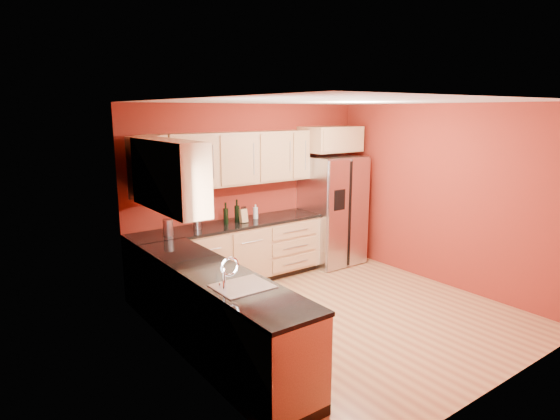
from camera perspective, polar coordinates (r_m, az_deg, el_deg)
name	(u,v)px	position (r m, az deg, el deg)	size (l,w,h in m)	color
floor	(338,315)	(6.02, 7.11, -12.59)	(4.00, 4.00, 0.00)	#9D5E3C
ceiling	(344,101)	(5.48, 7.83, 13.00)	(4.00, 4.00, 0.00)	white
wall_back	(250,191)	(7.16, -3.64, 2.36)	(4.00, 0.04, 2.60)	maroon
wall_front	(504,254)	(4.43, 25.63, -4.84)	(4.00, 0.04, 2.60)	maroon
wall_left	(186,240)	(4.50, -11.39, -3.62)	(0.04, 4.00, 2.60)	maroon
wall_right	(443,196)	(7.11, 19.22, 1.66)	(0.04, 4.00, 2.60)	maroon
base_cabinets_back	(230,256)	(6.83, -6.09, -5.58)	(2.90, 0.60, 0.88)	#9D6E4C
base_cabinets_left	(217,317)	(4.92, -7.72, -12.79)	(0.60, 2.80, 0.88)	#9D6E4C
countertop_back	(230,225)	(6.70, -6.13, -1.84)	(2.90, 0.62, 0.04)	black
countertop_left	(216,274)	(4.75, -7.77, -7.72)	(0.62, 2.80, 0.04)	black
upper_cabinets_back	(241,158)	(6.82, -4.73, 6.32)	(2.30, 0.33, 0.75)	#9D6E4C
upper_cabinets_left	(169,175)	(5.11, -13.40, 4.16)	(0.33, 1.35, 0.75)	#9D6E4C
corner_upper_cabinet	(151,166)	(6.04, -15.48, 5.21)	(0.62, 0.33, 0.75)	#9D6E4C
over_fridge_cabinet	(330,139)	(7.65, 6.16, 8.60)	(0.92, 0.60, 0.40)	#9D6E4C
refrigerator	(332,210)	(7.75, 6.34, -0.02)	(0.90, 0.75, 1.78)	#A9A9AD
window	(212,224)	(4.01, -8.25, -1.73)	(0.03, 0.90, 1.00)	white
sink_faucet	(242,271)	(4.28, -4.60, -7.45)	(0.50, 0.42, 0.30)	white
canister_left	(168,227)	(6.19, -13.48, -2.08)	(0.13, 0.13, 0.21)	#A9A9AD
canister_right	(197,223)	(6.44, -10.07, -1.51)	(0.11, 0.11, 0.18)	#A9A9AD
wine_bottle_a	(226,213)	(6.64, -6.63, -0.41)	(0.07, 0.07, 0.31)	black
wine_bottle_b	(237,211)	(6.77, -5.27, -0.08)	(0.07, 0.07, 0.33)	black
knife_block	(243,216)	(6.74, -4.49, -0.70)	(0.10, 0.09, 0.19)	tan
soap_dispenser	(256,212)	(6.96, -3.00, -0.19)	(0.07, 0.07, 0.21)	silver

